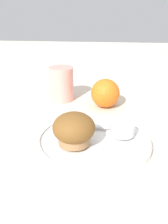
# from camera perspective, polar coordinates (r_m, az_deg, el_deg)

# --- Properties ---
(ground_plane) EXTENTS (3.00, 3.00, 0.00)m
(ground_plane) POSITION_cam_1_polar(r_m,az_deg,el_deg) (0.55, 2.27, -7.46)
(ground_plane) COLOR beige
(plate) EXTENTS (0.25, 0.25, 0.02)m
(plate) POSITION_cam_1_polar(r_m,az_deg,el_deg) (0.54, 1.76, -6.82)
(plate) COLOR white
(plate) RESTS_ON ground_plane
(muffin) EXTENTS (0.09, 0.09, 0.07)m
(muffin) POSITION_cam_1_polar(r_m,az_deg,el_deg) (0.51, -2.31, -4.00)
(muffin) COLOR #9E7047
(muffin) RESTS_ON plate
(cream_ramekin) EXTENTS (0.05, 0.05, 0.02)m
(cream_ramekin) POSITION_cam_1_polar(r_m,az_deg,el_deg) (0.55, 8.74, -3.79)
(cream_ramekin) COLOR silver
(cream_ramekin) RESTS_ON plate
(berry_pair) EXTENTS (0.03, 0.02, 0.02)m
(berry_pair) POSITION_cam_1_polar(r_m,az_deg,el_deg) (0.58, -0.73, -2.83)
(berry_pair) COLOR #4C194C
(berry_pair) RESTS_ON plate
(butter_knife) EXTENTS (0.16, 0.02, 0.00)m
(butter_knife) POSITION_cam_1_polar(r_m,az_deg,el_deg) (0.58, 2.60, -3.30)
(butter_knife) COLOR silver
(butter_knife) RESTS_ON plate
(orange_fruit) EXTENTS (0.08, 0.08, 0.08)m
(orange_fruit) POSITION_cam_1_polar(r_m,az_deg,el_deg) (0.73, 4.89, 4.29)
(orange_fruit) COLOR orange
(orange_fruit) RESTS_ON ground_plane
(juice_glass) EXTENTS (0.07, 0.07, 0.10)m
(juice_glass) POSITION_cam_1_polar(r_m,az_deg,el_deg) (0.78, -5.15, 6.42)
(juice_glass) COLOR #E5998C
(juice_glass) RESTS_ON ground_plane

